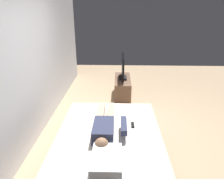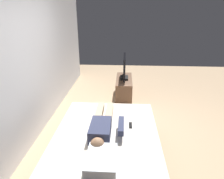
{
  "view_description": "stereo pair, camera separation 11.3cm",
  "coord_description": "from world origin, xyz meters",
  "px_view_note": "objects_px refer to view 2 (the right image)",
  "views": [
    {
      "loc": [
        -3.23,
        0.21,
        2.18
      ],
      "look_at": [
        0.53,
        0.33,
        0.69
      ],
      "focal_mm": 32.93,
      "sensor_mm": 36.0,
      "label": 1
    },
    {
      "loc": [
        -3.23,
        0.1,
        2.18
      ],
      "look_at": [
        0.53,
        0.33,
        0.69
      ],
      "focal_mm": 32.93,
      "sensor_mm": 36.0,
      "label": 2
    }
  ],
  "objects_px": {
    "pillow": "(101,160)",
    "remote": "(131,125)",
    "tv": "(124,68)",
    "tv_stand": "(124,88)",
    "bed": "(107,148)",
    "person": "(103,125)"
  },
  "relations": [
    {
      "from": "pillow",
      "to": "remote",
      "type": "relative_size",
      "value": 3.2
    },
    {
      "from": "tv",
      "to": "tv_stand",
      "type": "bearing_deg",
      "value": 0.0
    },
    {
      "from": "tv_stand",
      "to": "remote",
      "type": "bearing_deg",
      "value": -177.31
    },
    {
      "from": "pillow",
      "to": "remote",
      "type": "distance_m",
      "value": 0.91
    },
    {
      "from": "bed",
      "to": "person",
      "type": "bearing_deg",
      "value": 64.36
    },
    {
      "from": "tv_stand",
      "to": "bed",
      "type": "bearing_deg",
      "value": 174.68
    },
    {
      "from": "pillow",
      "to": "person",
      "type": "bearing_deg",
      "value": 4.98
    },
    {
      "from": "pillow",
      "to": "person",
      "type": "relative_size",
      "value": 0.38
    },
    {
      "from": "pillow",
      "to": "tv_stand",
      "type": "distance_m",
      "value": 3.21
    },
    {
      "from": "remote",
      "to": "tv",
      "type": "relative_size",
      "value": 0.17
    },
    {
      "from": "tv",
      "to": "remote",
      "type": "bearing_deg",
      "value": -177.31
    },
    {
      "from": "person",
      "to": "tv_stand",
      "type": "height_order",
      "value": "person"
    },
    {
      "from": "person",
      "to": "remote",
      "type": "distance_m",
      "value": 0.44
    },
    {
      "from": "bed",
      "to": "tv",
      "type": "bearing_deg",
      "value": -5.32
    },
    {
      "from": "bed",
      "to": "tv",
      "type": "relative_size",
      "value": 2.23
    },
    {
      "from": "pillow",
      "to": "person",
      "type": "xyz_separation_m",
      "value": [
        0.69,
        0.06,
        0.02
      ]
    },
    {
      "from": "pillow",
      "to": "tv_stand",
      "type": "bearing_deg",
      "value": -4.22
    },
    {
      "from": "tv_stand",
      "to": "pillow",
      "type": "bearing_deg",
      "value": 175.78
    },
    {
      "from": "remote",
      "to": "pillow",
      "type": "bearing_deg",
      "value": 157.74
    },
    {
      "from": "remote",
      "to": "tv",
      "type": "bearing_deg",
      "value": 2.69
    },
    {
      "from": "tv",
      "to": "pillow",
      "type": "bearing_deg",
      "value": 175.78
    },
    {
      "from": "bed",
      "to": "remote",
      "type": "distance_m",
      "value": 0.48
    }
  ]
}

